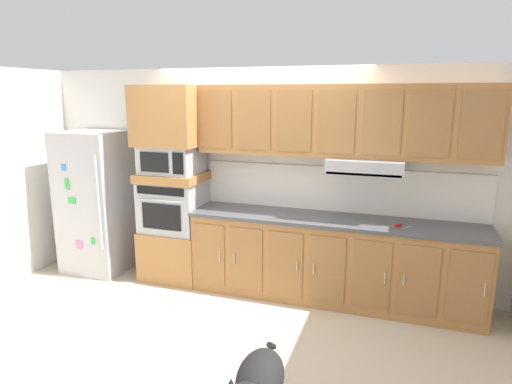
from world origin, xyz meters
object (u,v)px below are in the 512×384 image
at_px(refrigerator, 97,202).
at_px(built_in_oven, 174,206).
at_px(microwave, 172,159).
at_px(screwdriver, 399,225).

height_order(refrigerator, built_in_oven, refrigerator).
distance_m(built_in_oven, microwave, 0.56).
relative_size(built_in_oven, microwave, 1.09).
height_order(built_in_oven, microwave, microwave).
relative_size(refrigerator, microwave, 2.73).
relative_size(refrigerator, screwdriver, 10.43).
height_order(refrigerator, screwdriver, refrigerator).
relative_size(refrigerator, built_in_oven, 2.51).
xyz_separation_m(built_in_oven, microwave, (0.00, -0.00, 0.56)).
bearing_deg(screwdriver, built_in_oven, 178.20).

